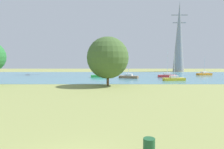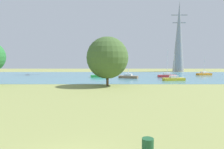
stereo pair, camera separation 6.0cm
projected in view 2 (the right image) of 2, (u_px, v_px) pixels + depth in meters
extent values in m
plane|color=#8C9351|center=(99.00, 91.00, 29.63)|extent=(160.00, 160.00, 0.00)
cylinder|color=#1E512D|center=(148.00, 147.00, 9.44)|extent=(0.56, 0.56, 0.80)
cube|color=teal|center=(106.00, 76.00, 57.57)|extent=(140.00, 40.00, 0.02)
cube|color=red|center=(167.00, 76.00, 53.25)|extent=(4.84, 1.63, 0.60)
cube|color=white|center=(167.00, 74.00, 53.21)|extent=(1.83, 1.15, 0.50)
cylinder|color=silver|center=(168.00, 62.00, 52.99)|extent=(0.10, 0.10, 6.82)
cube|color=orange|center=(204.00, 74.00, 60.89)|extent=(5.03, 2.85, 0.60)
cube|color=white|center=(204.00, 72.00, 60.85)|extent=(2.04, 1.58, 0.50)
cylinder|color=silver|center=(205.00, 65.00, 60.69)|extent=(0.10, 0.10, 5.17)
cube|color=green|center=(100.00, 76.00, 53.20)|extent=(4.95, 2.11, 0.60)
cube|color=white|center=(100.00, 74.00, 53.16)|extent=(1.93, 1.33, 0.50)
cylinder|color=silver|center=(100.00, 61.00, 52.92)|extent=(0.10, 0.10, 7.28)
cube|color=yellow|center=(174.00, 79.00, 44.16)|extent=(4.96, 2.14, 0.60)
cube|color=white|center=(174.00, 77.00, 44.13)|extent=(1.93, 1.34, 0.50)
cylinder|color=silver|center=(174.00, 66.00, 43.96)|extent=(0.10, 0.10, 5.33)
cube|color=brown|center=(129.00, 77.00, 50.49)|extent=(5.02, 3.04, 0.60)
cube|color=white|center=(129.00, 75.00, 50.45)|extent=(2.07, 1.65, 0.50)
cylinder|color=silver|center=(129.00, 65.00, 50.28)|extent=(0.10, 0.10, 5.50)
cylinder|color=brown|center=(108.00, 79.00, 35.16)|extent=(0.44, 0.44, 2.39)
sphere|color=#41602E|center=(108.00, 58.00, 34.90)|extent=(7.35, 7.35, 7.35)
cone|color=gray|center=(179.00, 37.00, 79.52)|extent=(4.40, 4.40, 28.04)
cube|color=gray|center=(180.00, 15.00, 78.93)|extent=(6.40, 0.30, 0.30)
cube|color=gray|center=(179.00, 23.00, 79.14)|extent=(5.20, 0.30, 0.30)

